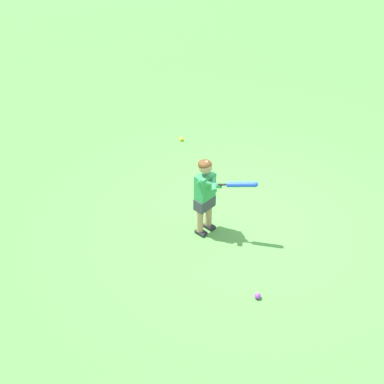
# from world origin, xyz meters

# --- Properties ---
(ground_plane) EXTENTS (40.00, 40.00, 0.00)m
(ground_plane) POSITION_xyz_m (0.00, 0.00, 0.00)
(ground_plane) COLOR #519942
(child_batter) EXTENTS (0.58, 0.63, 1.08)m
(child_batter) POSITION_xyz_m (-0.58, 0.18, 0.65)
(child_batter) COLOR #232328
(child_batter) RESTS_ON ground
(play_ball_far_right) EXTENTS (0.07, 0.07, 0.07)m
(play_ball_far_right) POSITION_xyz_m (0.48, 2.55, 0.04)
(play_ball_far_right) COLOR yellow
(play_ball_far_right) RESTS_ON ground
(play_ball_far_left) EXTENTS (0.07, 0.07, 0.07)m
(play_ball_far_left) POSITION_xyz_m (-0.76, -1.09, 0.04)
(play_ball_far_left) COLOR purple
(play_ball_far_left) RESTS_ON ground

